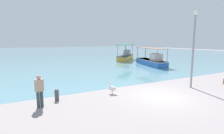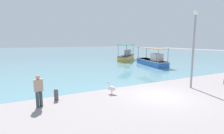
# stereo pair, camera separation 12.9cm
# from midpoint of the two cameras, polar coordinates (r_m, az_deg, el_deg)

# --- Properties ---
(ground) EXTENTS (120.00, 120.00, 0.00)m
(ground) POSITION_cam_midpoint_polar(r_m,az_deg,el_deg) (11.44, 15.43, -9.08)
(ground) COLOR gray
(harbor_water) EXTENTS (110.00, 90.00, 0.00)m
(harbor_water) POSITION_cam_midpoint_polar(r_m,az_deg,el_deg) (56.46, -20.44, 4.52)
(harbor_water) COLOR #61919F
(harbor_water) RESTS_ON ground
(fishing_boat_near_left) EXTENTS (5.85, 5.88, 2.80)m
(fishing_boat_near_left) POSITION_cam_midpoint_polar(r_m,az_deg,el_deg) (31.77, 4.36, 3.55)
(fishing_boat_near_left) COLOR gold
(fishing_boat_near_left) RESTS_ON harbor_water
(fishing_boat_outer) EXTENTS (3.01, 6.74, 2.43)m
(fishing_boat_outer) POSITION_cam_midpoint_polar(r_m,az_deg,el_deg) (25.14, 12.59, 2.01)
(fishing_boat_outer) COLOR blue
(fishing_boat_outer) RESTS_ON harbor_water
(pelican) EXTENTS (0.57, 0.71, 0.80)m
(pelican) POSITION_cam_midpoint_polar(r_m,az_deg,el_deg) (11.36, -0.36, -6.92)
(pelican) COLOR #E0997A
(pelican) RESTS_ON ground
(lamp_post) EXTENTS (0.28, 0.28, 5.46)m
(lamp_post) POSITION_cam_midpoint_polar(r_m,az_deg,el_deg) (13.76, 24.83, 6.42)
(lamp_post) COLOR gray
(lamp_post) RESTS_ON ground
(mooring_bollard) EXTENTS (0.25, 0.25, 0.68)m
(mooring_bollard) POSITION_cam_midpoint_polar(r_m,az_deg,el_deg) (10.63, -17.93, -8.51)
(mooring_bollard) COLOR #47474C
(mooring_bollard) RESTS_ON ground
(fisherman_standing) EXTENTS (0.44, 0.32, 1.69)m
(fisherman_standing) POSITION_cam_midpoint_polar(r_m,az_deg,el_deg) (9.74, -22.97, -7.00)
(fisherman_standing) COLOR #324447
(fisherman_standing) RESTS_ON ground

